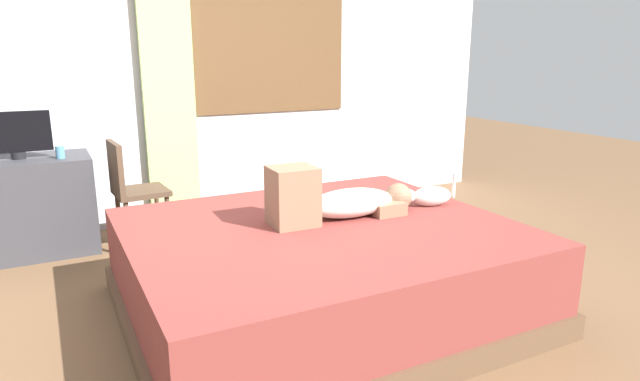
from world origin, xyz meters
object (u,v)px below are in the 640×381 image
at_px(person_lying, 337,200).
at_px(desk, 30,206).
at_px(cat, 429,196).
at_px(chair_by_desk, 131,187).
at_px(tv_monitor, 16,134).
at_px(cup, 60,152).
at_px(bed, 320,269).

height_order(person_lying, desk, person_lying).
xyz_separation_m(cat, chair_by_desk, (-1.62, 1.55, -0.10)).
distance_m(desk, tv_monitor, 0.55).
bearing_deg(chair_by_desk, tv_monitor, 158.01).
height_order(person_lying, cup, person_lying).
xyz_separation_m(cat, desk, (-2.32, 1.84, -0.23)).
relative_size(person_lying, cat, 2.69).
xyz_separation_m(bed, cup, (-1.27, 1.76, 0.52)).
distance_m(person_lying, cat, 0.67).
xyz_separation_m(bed, chair_by_desk, (-0.81, 1.59, 0.24)).
height_order(cat, tv_monitor, tv_monitor).
relative_size(bed, person_lying, 2.35).
bearing_deg(tv_monitor, desk, 0.00).
bearing_deg(cat, tv_monitor, 141.94).
distance_m(bed, person_lying, 0.42).
height_order(bed, person_lying, person_lying).
bearing_deg(chair_by_desk, cat, -43.67).
height_order(desk, cup, cup).
bearing_deg(person_lying, bed, -152.62).
bearing_deg(desk, tv_monitor, -180.00).
height_order(desk, chair_by_desk, chair_by_desk).
height_order(tv_monitor, chair_by_desk, tv_monitor).
bearing_deg(bed, chair_by_desk, 117.04).
distance_m(tv_monitor, cup, 0.33).
relative_size(bed, cat, 6.31).
bearing_deg(cup, chair_by_desk, -20.31).
distance_m(bed, chair_by_desk, 1.80).
xyz_separation_m(desk, tv_monitor, (-0.03, -0.00, 0.55)).
relative_size(desk, cup, 9.77).
bearing_deg(tv_monitor, chair_by_desk, -21.99).
xyz_separation_m(cat, cup, (-2.08, 1.72, 0.18)).
distance_m(bed, cat, 0.88).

